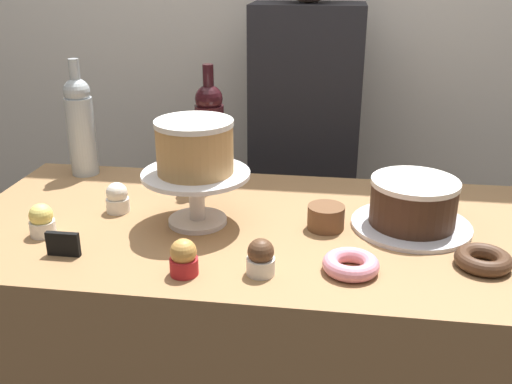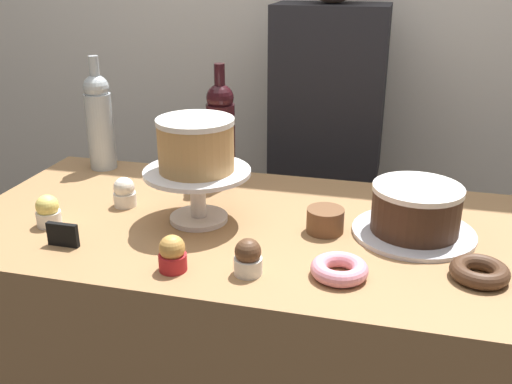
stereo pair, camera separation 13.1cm
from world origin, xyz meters
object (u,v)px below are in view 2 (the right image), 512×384
object	(u,v)px
donut_pink	(339,269)
cupcake_chocolate	(248,258)
barista_figure	(325,173)
white_layer_cake	(196,145)
cupcake_lemon	(48,211)
cupcake_vanilla	(124,193)
donut_chocolate	(480,271)
wine_bottle_clear	(99,120)
price_sign_chalkboard	(63,235)
chocolate_round_cake	(416,208)
cake_stand_pedestal	(198,186)
cupcake_caramel	(172,254)
wine_bottle_dark_red	(221,132)
cookie_stack	(325,221)

from	to	relation	value
donut_pink	cupcake_chocolate	bearing A→B (deg)	-169.21
barista_figure	white_layer_cake	bearing A→B (deg)	-105.75
donut_pink	barista_figure	size ratio (longest dim) A/B	0.07
cupcake_lemon	cupcake_vanilla	bearing A→B (deg)	51.72
donut_chocolate	cupcake_lemon	bearing A→B (deg)	179.37
white_layer_cake	wine_bottle_clear	size ratio (longest dim) A/B	0.54
barista_figure	price_sign_chalkboard	bearing A→B (deg)	-115.69
chocolate_round_cake	price_sign_chalkboard	world-z (taller)	chocolate_round_cake
price_sign_chalkboard	chocolate_round_cake	bearing A→B (deg)	18.55
donut_chocolate	barista_figure	distance (m)	0.94
donut_pink	barista_figure	bearing A→B (deg)	99.51
cake_stand_pedestal	cupcake_chocolate	xyz separation A→B (m)	(0.18, -0.21, -0.05)
wine_bottle_clear	donut_chocolate	world-z (taller)	wine_bottle_clear
chocolate_round_cake	wine_bottle_clear	size ratio (longest dim) A/B	0.60
cupcake_chocolate	price_sign_chalkboard	size ratio (longest dim) A/B	1.06
cupcake_lemon	donut_chocolate	xyz separation A→B (m)	(0.94, -0.01, -0.02)
cake_stand_pedestal	chocolate_round_cake	xyz separation A→B (m)	(0.49, 0.05, -0.02)
donut_chocolate	donut_pink	xyz separation A→B (m)	(-0.26, -0.06, 0.00)
wine_bottle_clear	cupcake_lemon	bearing A→B (deg)	-79.57
cupcake_caramel	donut_pink	distance (m)	0.33
donut_chocolate	cupcake_vanilla	bearing A→B (deg)	169.00
cupcake_chocolate	price_sign_chalkboard	xyz separation A→B (m)	(-0.41, 0.02, -0.01)
cake_stand_pedestal	wine_bottle_clear	xyz separation A→B (m)	(-0.40, 0.28, 0.06)
wine_bottle_dark_red	cupcake_lemon	bearing A→B (deg)	-130.10
donut_pink	wine_bottle_clear	bearing A→B (deg)	148.24
cupcake_lemon	cupcake_caramel	distance (m)	0.38
white_layer_cake	cupcake_chocolate	world-z (taller)	white_layer_cake
cake_stand_pedestal	price_sign_chalkboard	world-z (taller)	cake_stand_pedestal
donut_pink	cupcake_caramel	bearing A→B (deg)	-170.18
cake_stand_pedestal	white_layer_cake	xyz separation A→B (m)	(0.00, -0.00, 0.10)
cake_stand_pedestal	cupcake_lemon	distance (m)	0.35
cupcake_chocolate	cupcake_vanilla	distance (m)	0.46
wine_bottle_clear	cupcake_caramel	bearing A→B (deg)	-50.50
cake_stand_pedestal	donut_pink	size ratio (longest dim) A/B	2.20
wine_bottle_clear	cupcake_caramel	distance (m)	0.68
white_layer_cake	donut_pink	world-z (taller)	white_layer_cake
cupcake_caramel	donut_chocolate	world-z (taller)	cupcake_caramel
cupcake_vanilla	cookie_stack	xyz separation A→B (m)	(0.50, -0.03, -0.01)
white_layer_cake	cupcake_lemon	world-z (taller)	white_layer_cake
wine_bottle_clear	donut_chocolate	distance (m)	1.10
cupcake_chocolate	cookie_stack	world-z (taller)	cupcake_chocolate
donut_chocolate	cupcake_caramel	bearing A→B (deg)	-169.03
cupcake_lemon	donut_pink	world-z (taller)	cupcake_lemon
wine_bottle_clear	cookie_stack	bearing A→B (deg)	-21.66
donut_chocolate	cookie_stack	size ratio (longest dim) A/B	1.33
cake_stand_pedestal	cupcake_vanilla	bearing A→B (deg)	169.74
chocolate_round_cake	cookie_stack	bearing A→B (deg)	-168.67
wine_bottle_clear	cupcake_vanilla	distance (m)	0.33
cake_stand_pedestal	barista_figure	distance (m)	0.77
cupcake_lemon	wine_bottle_dark_red	bearing A→B (deg)	49.90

